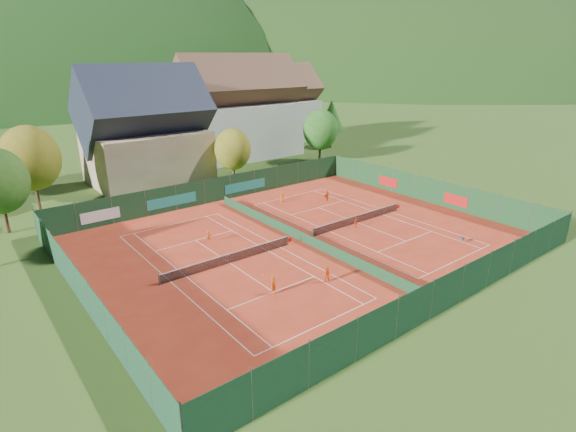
# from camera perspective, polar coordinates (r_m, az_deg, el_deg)

# --- Properties ---
(ground) EXTENTS (600.00, 600.00, 0.00)m
(ground) POSITION_cam_1_polar(r_m,az_deg,el_deg) (43.72, 1.62, -3.19)
(ground) COLOR #2F4E18
(ground) RESTS_ON ground
(clay_pad) EXTENTS (40.00, 32.00, 0.01)m
(clay_pad) POSITION_cam_1_polar(r_m,az_deg,el_deg) (43.71, 1.62, -3.16)
(clay_pad) COLOR #B02E19
(clay_pad) RESTS_ON ground
(court_markings_left) EXTENTS (11.03, 23.83, 0.00)m
(court_markings_left) POSITION_cam_1_polar(r_m,az_deg,el_deg) (39.53, -7.40, -5.94)
(court_markings_left) COLOR white
(court_markings_left) RESTS_ON ground
(court_markings_right) EXTENTS (11.03, 23.83, 0.00)m
(court_markings_right) POSITION_cam_1_polar(r_m,az_deg,el_deg) (48.86, 8.87, -0.84)
(court_markings_right) COLOR white
(court_markings_right) RESTS_ON ground
(tennis_net_left) EXTENTS (13.30, 0.10, 1.02)m
(tennis_net_left) POSITION_cam_1_polar(r_m,az_deg,el_deg) (39.38, -7.23, -5.24)
(tennis_net_left) COLOR #59595B
(tennis_net_left) RESTS_ON ground
(tennis_net_right) EXTENTS (13.30, 0.10, 1.02)m
(tennis_net_right) POSITION_cam_1_polar(r_m,az_deg,el_deg) (48.79, 9.02, -0.26)
(tennis_net_right) COLOR #59595B
(tennis_net_right) RESTS_ON ground
(court_divider) EXTENTS (0.03, 28.80, 1.00)m
(court_divider) POSITION_cam_1_polar(r_m,az_deg,el_deg) (43.52, 1.63, -2.56)
(court_divider) COLOR #14381F
(court_divider) RESTS_ON ground
(fence_north) EXTENTS (40.00, 0.10, 3.00)m
(fence_north) POSITION_cam_1_polar(r_m,az_deg,el_deg) (55.52, -9.34, 3.27)
(fence_north) COLOR #14381D
(fence_north) RESTS_ON ground
(fence_south) EXTENTS (40.00, 0.04, 3.00)m
(fence_south) POSITION_cam_1_polar(r_m,az_deg,el_deg) (33.62, 19.55, -9.09)
(fence_south) COLOR #12331F
(fence_south) RESTS_ON ground
(fence_west) EXTENTS (0.04, 32.00, 3.00)m
(fence_west) POSITION_cam_1_polar(r_m,az_deg,el_deg) (35.09, -24.71, -8.57)
(fence_west) COLOR #12341F
(fence_west) RESTS_ON ground
(fence_east) EXTENTS (0.09, 32.00, 3.00)m
(fence_east) POSITION_cam_1_polar(r_m,az_deg,el_deg) (57.41, 17.19, 3.20)
(fence_east) COLOR #153A1C
(fence_east) RESTS_ON ground
(chalet) EXTENTS (16.20, 12.00, 16.00)m
(chalet) POSITION_cam_1_polar(r_m,az_deg,el_deg) (65.82, -17.63, 9.84)
(chalet) COLOR tan
(chalet) RESTS_ON ground
(hotel_block_a) EXTENTS (21.60, 11.00, 17.25)m
(hotel_block_a) POSITION_cam_1_polar(r_m,az_deg,el_deg) (79.43, -6.22, 12.78)
(hotel_block_a) COLOR silver
(hotel_block_a) RESTS_ON ground
(hotel_block_b) EXTENTS (17.28, 10.00, 15.50)m
(hotel_block_b) POSITION_cam_1_polar(r_m,az_deg,el_deg) (93.94, -1.45, 13.52)
(hotel_block_b) COLOR silver
(hotel_block_b) RESTS_ON ground
(tree_west_mid) EXTENTS (6.44, 6.44, 9.78)m
(tree_west_mid) POSITION_cam_1_polar(r_m,az_deg,el_deg) (58.45, -29.92, 6.37)
(tree_west_mid) COLOR #4A321A
(tree_west_mid) RESTS_ON ground
(tree_center) EXTENTS (5.01, 5.01, 7.60)m
(tree_center) POSITION_cam_1_polar(r_m,az_deg,el_deg) (62.91, -7.03, 8.41)
(tree_center) COLOR #473319
(tree_center) RESTS_ON ground
(tree_east_front) EXTENTS (5.72, 5.72, 8.69)m
(tree_east_front) POSITION_cam_1_polar(r_m,az_deg,el_deg) (75.00, 4.13, 10.89)
(tree_east_front) COLOR #4D371B
(tree_east_front) RESTS_ON ground
(tree_east_mid) EXTENTS (5.04, 5.04, 9.00)m
(tree_east_mid) POSITION_cam_1_polar(r_m,az_deg,el_deg) (87.44, 5.54, 12.59)
(tree_east_mid) COLOR #49331A
(tree_east_mid) RESTS_ON ground
(tree_east_back) EXTENTS (7.15, 7.15, 10.86)m
(tree_east_back) POSITION_cam_1_polar(r_m,az_deg,el_deg) (88.37, -1.99, 13.19)
(tree_east_back) COLOR #4A2D1A
(tree_east_back) RESTS_ON ground
(mountain_backdrop) EXTENTS (820.00, 530.00, 242.00)m
(mountain_backdrop) POSITION_cam_1_polar(r_m,az_deg,el_deg) (275.77, -26.04, 6.07)
(mountain_backdrop) COLOR black
(mountain_backdrop) RESTS_ON ground
(ball_hopper) EXTENTS (0.34, 0.34, 0.80)m
(ball_hopper) POSITION_cam_1_polar(r_m,az_deg,el_deg) (45.97, 21.20, -2.65)
(ball_hopper) COLOR slate
(ball_hopper) RESTS_ON ground
(loose_ball_0) EXTENTS (0.07, 0.07, 0.07)m
(loose_ball_0) POSITION_cam_1_polar(r_m,az_deg,el_deg) (37.29, -3.18, -7.43)
(loose_ball_0) COLOR #CCD833
(loose_ball_0) RESTS_ON ground
(loose_ball_1) EXTENTS (0.07, 0.07, 0.07)m
(loose_ball_1) POSITION_cam_1_polar(r_m,az_deg,el_deg) (40.09, 19.60, -6.60)
(loose_ball_1) COLOR #CCD833
(loose_ball_1) RESTS_ON ground
(loose_ball_2) EXTENTS (0.07, 0.07, 0.07)m
(loose_ball_2) POSITION_cam_1_polar(r_m,az_deg,el_deg) (49.02, -1.94, -0.51)
(loose_ball_2) COLOR #CCD833
(loose_ball_2) RESTS_ON ground
(player_left_near) EXTENTS (0.66, 0.53, 1.57)m
(player_left_near) POSITION_cam_1_polar(r_m,az_deg,el_deg) (34.11, -1.86, -8.76)
(player_left_near) COLOR #CB5512
(player_left_near) RESTS_ON ground
(player_left_mid) EXTENTS (0.83, 0.77, 1.36)m
(player_left_mid) POSITION_cam_1_polar(r_m,az_deg,el_deg) (35.89, 5.06, -7.48)
(player_left_mid) COLOR #E14C14
(player_left_mid) RESTS_ON ground
(player_left_far) EXTENTS (0.89, 0.62, 1.27)m
(player_left_far) POSITION_cam_1_polar(r_m,az_deg,el_deg) (43.75, -10.07, -2.56)
(player_left_far) COLOR #DF5013
(player_left_far) RESTS_ON ground
(player_right_near) EXTENTS (0.74, 0.57, 1.18)m
(player_right_near) POSITION_cam_1_polar(r_m,az_deg,el_deg) (47.24, 8.60, -0.82)
(player_right_near) COLOR #DD4613
(player_right_near) RESTS_ON ground
(player_right_far_a) EXTENTS (0.63, 0.41, 1.29)m
(player_right_far_a) POSITION_cam_1_polar(r_m,az_deg,el_deg) (54.77, -0.79, 2.41)
(player_right_far_a) COLOR #D15B12
(player_right_far_a) RESTS_ON ground
(player_right_far_b) EXTENTS (1.40, 0.72, 1.45)m
(player_right_far_b) POSITION_cam_1_polar(r_m,az_deg,el_deg) (55.26, 4.95, 2.58)
(player_right_far_b) COLOR #F25615
(player_right_far_b) RESTS_ON ground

